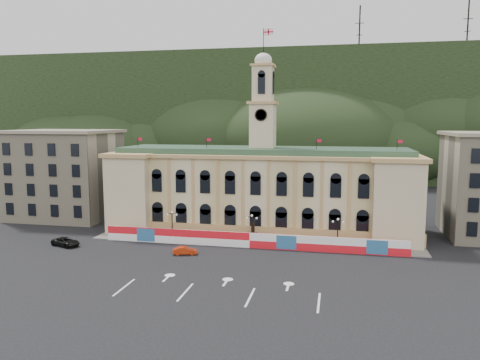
% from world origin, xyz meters
% --- Properties ---
extents(ground, '(260.00, 260.00, 0.00)m').
position_xyz_m(ground, '(0.00, 0.00, 0.00)').
color(ground, black).
rests_on(ground, ground).
extents(lane_markings, '(26.00, 10.00, 0.02)m').
position_xyz_m(lane_markings, '(0.00, -5.00, 0.00)').
color(lane_markings, white).
rests_on(lane_markings, ground).
extents(hill_ridge, '(230.00, 80.00, 64.00)m').
position_xyz_m(hill_ridge, '(0.03, 121.99, 19.48)').
color(hill_ridge, black).
rests_on(hill_ridge, ground).
extents(city_hall, '(56.20, 17.60, 37.10)m').
position_xyz_m(city_hall, '(0.00, 27.63, 7.85)').
color(city_hall, beige).
rests_on(city_hall, ground).
extents(side_building_left, '(21.00, 17.00, 18.60)m').
position_xyz_m(side_building_left, '(-43.00, 30.93, 9.33)').
color(side_building_left, '#BFB393').
rests_on(side_building_left, ground).
extents(hoarding_fence, '(50.00, 0.44, 2.50)m').
position_xyz_m(hoarding_fence, '(0.06, 15.07, 1.25)').
color(hoarding_fence, red).
rests_on(hoarding_fence, ground).
extents(pavement, '(56.00, 5.50, 0.16)m').
position_xyz_m(pavement, '(0.00, 17.75, 0.08)').
color(pavement, slate).
rests_on(pavement, ground).
extents(statue, '(1.40, 1.40, 3.72)m').
position_xyz_m(statue, '(0.00, 18.00, 1.19)').
color(statue, '#595651').
rests_on(statue, ground).
extents(lamp_left, '(1.96, 0.44, 5.15)m').
position_xyz_m(lamp_left, '(-14.00, 17.00, 3.07)').
color(lamp_left, black).
rests_on(lamp_left, ground).
extents(lamp_center, '(1.96, 0.44, 5.15)m').
position_xyz_m(lamp_center, '(0.00, 17.00, 3.07)').
color(lamp_center, black).
rests_on(lamp_center, ground).
extents(lamp_right, '(1.96, 0.44, 5.15)m').
position_xyz_m(lamp_right, '(14.00, 17.00, 3.07)').
color(lamp_right, black).
rests_on(lamp_right, ground).
extents(red_sedan, '(3.21, 4.41, 1.23)m').
position_xyz_m(red_sedan, '(-9.12, 9.23, 0.62)').
color(red_sedan, '#B32B0C').
rests_on(red_sedan, ground).
extents(black_suv, '(5.45, 6.52, 1.41)m').
position_xyz_m(black_suv, '(-30.00, 9.83, 0.71)').
color(black_suv, black).
rests_on(black_suv, ground).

